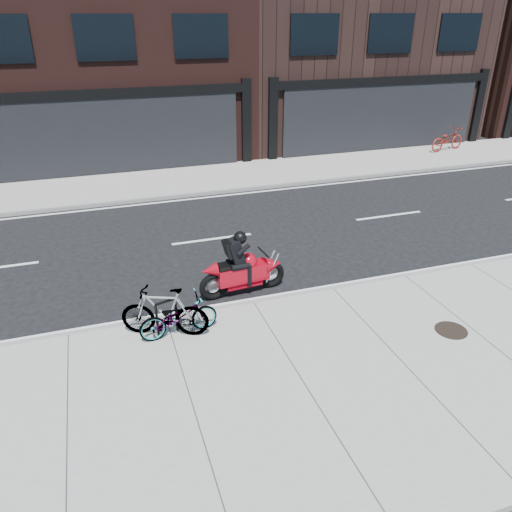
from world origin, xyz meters
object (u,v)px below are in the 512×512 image
object	(u,v)px
bike_rack	(167,314)
manhole_cover	(451,330)
motorcycle	(246,268)
bicycle_front	(178,317)
bicycle_rear	(164,312)
bicycle_far	(447,139)

from	to	relation	value
bike_rack	manhole_cover	bearing A→B (deg)	-17.21
motorcycle	bike_rack	bearing A→B (deg)	-152.67
bicycle_front	bicycle_rear	world-z (taller)	bicycle_rear
bicycle_rear	bicycle_far	xyz separation A→B (m)	(15.03, 10.85, -0.01)
motorcycle	manhole_cover	xyz separation A→B (m)	(3.49, -3.06, -0.52)
bicycle_rear	motorcycle	size ratio (longest dim) A/B	0.83
motorcycle	bicycle_far	xyz separation A→B (m)	(12.90, 9.52, 0.00)
bicycle_front	bicycle_far	distance (m)	18.38
bicycle_front	bicycle_far	size ratio (longest dim) A/B	0.80
bike_rack	manhole_cover	world-z (taller)	bike_rack
bicycle_front	motorcycle	world-z (taller)	motorcycle
bicycle_front	bicycle_rear	xyz separation A→B (m)	(-0.26, 0.08, 0.11)
manhole_cover	motorcycle	bearing A→B (deg)	138.78
bike_rack	bicycle_far	xyz separation A→B (m)	(15.00, 10.85, 0.06)
bike_rack	bicycle_far	bearing A→B (deg)	35.88
bicycle_rear	bicycle_far	bearing A→B (deg)	148.21
bike_rack	bicycle_rear	bearing A→B (deg)	180.00
bicycle_rear	manhole_cover	xyz separation A→B (m)	(5.63, -1.73, -0.53)
bike_rack	bicycle_front	xyz separation A→B (m)	(0.22, -0.08, -0.05)
bicycle_rear	bicycle_far	world-z (taller)	bicycle_rear
motorcycle	bicycle_far	bearing A→B (deg)	31.36
bike_rack	bicycle_rear	distance (m)	0.08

